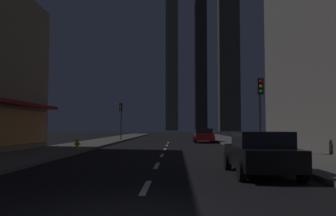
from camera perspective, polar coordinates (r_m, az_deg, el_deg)
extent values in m
cube|color=black|center=(38.08, 0.14, -5.60)|extent=(78.00, 136.00, 0.10)
cube|color=#605E59|center=(38.56, 10.64, -5.33)|extent=(4.00, 76.00, 0.15)
cube|color=#605E59|center=(38.85, -10.29, -5.32)|extent=(4.00, 76.00, 0.15)
cube|color=silver|center=(9.40, -3.65, -12.86)|extent=(0.16, 2.20, 0.01)
cube|color=silver|center=(14.54, -1.85, -9.40)|extent=(0.16, 2.20, 0.01)
cube|color=silver|center=(19.71, -1.00, -7.75)|extent=(0.16, 2.20, 0.01)
cube|color=silver|center=(24.90, -0.51, -6.79)|extent=(0.16, 2.20, 0.01)
cube|color=silver|center=(30.08, -0.19, -6.15)|extent=(0.16, 2.20, 0.01)
cube|color=silver|center=(35.28, 0.04, -5.71)|extent=(0.16, 2.20, 0.01)
cube|color=#625D49|center=(162.78, 0.65, 9.96)|extent=(5.60, 7.19, 76.92)
cube|color=#2E2B22|center=(158.27, 5.39, 7.07)|extent=(5.01, 8.44, 59.12)
cube|color=#494536|center=(129.53, 9.92, 8.17)|extent=(7.40, 5.20, 53.74)
cube|color=black|center=(12.09, 14.87, -7.68)|extent=(1.80, 4.20, 0.65)
cube|color=black|center=(11.86, 15.05, -5.05)|extent=(1.64, 2.00, 0.55)
cylinder|color=black|center=(13.32, 9.73, -8.49)|extent=(0.22, 0.68, 0.68)
cylinder|color=black|center=(13.68, 17.12, -8.26)|extent=(0.22, 0.68, 0.68)
cylinder|color=black|center=(10.57, 11.98, -9.88)|extent=(0.22, 0.68, 0.68)
cylinder|color=black|center=(11.02, 21.13, -9.46)|extent=(0.22, 0.68, 0.68)
sphere|color=white|center=(13.98, 10.68, -6.89)|extent=(0.18, 0.18, 0.18)
sphere|color=white|center=(14.20, 15.09, -6.78)|extent=(0.18, 0.18, 0.18)
cube|color=#B21919|center=(35.81, 5.85, -4.68)|extent=(1.80, 4.20, 0.65)
cube|color=black|center=(35.60, 5.87, -3.79)|extent=(1.64, 2.00, 0.55)
cylinder|color=black|center=(37.15, 4.32, -5.05)|extent=(0.22, 0.68, 0.68)
cylinder|color=black|center=(37.29, 7.03, -5.03)|extent=(0.22, 0.68, 0.68)
cylinder|color=black|center=(34.36, 4.56, -5.21)|extent=(0.22, 0.68, 0.68)
cylinder|color=black|center=(34.50, 7.49, -5.18)|extent=(0.22, 0.68, 0.68)
sphere|color=white|center=(37.81, 4.77, -4.53)|extent=(0.18, 0.18, 0.18)
sphere|color=white|center=(37.89, 6.43, -4.51)|extent=(0.18, 0.18, 0.18)
cylinder|color=gold|center=(24.46, -14.63, -5.77)|extent=(0.22, 0.22, 0.55)
sphere|color=gold|center=(24.45, -14.62, -5.12)|extent=(0.21, 0.21, 0.21)
cylinder|color=gold|center=(24.47, -14.64, -6.34)|extent=(0.30, 0.30, 0.06)
cylinder|color=gold|center=(24.50, -14.99, -5.69)|extent=(0.10, 0.10, 0.10)
cylinder|color=gold|center=(24.42, -14.27, -5.71)|extent=(0.10, 0.10, 0.10)
cylinder|color=#2D2D2D|center=(20.18, 14.81, -1.16)|extent=(0.12, 0.12, 4.20)
cube|color=black|center=(20.10, 14.88, 3.42)|extent=(0.32, 0.24, 0.90)
sphere|color=red|center=(20.01, 14.96, 4.26)|extent=(0.18, 0.18, 0.18)
sphere|color=#F2B20C|center=(19.97, 14.97, 3.46)|extent=(0.18, 0.18, 0.18)
sphere|color=#19D833|center=(19.94, 14.98, 2.66)|extent=(0.18, 0.18, 0.18)
cylinder|color=#2D2D2D|center=(40.10, -7.70, -2.16)|extent=(0.12, 0.12, 4.20)
cube|color=black|center=(39.97, -7.73, 0.14)|extent=(0.32, 0.24, 0.90)
sphere|color=red|center=(39.85, -7.76, 0.55)|extent=(0.18, 0.18, 0.18)
sphere|color=#F2B20C|center=(39.84, -7.76, 0.15)|extent=(0.18, 0.18, 0.18)
sphere|color=#19D833|center=(39.82, -7.76, -0.26)|extent=(0.18, 0.18, 0.18)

